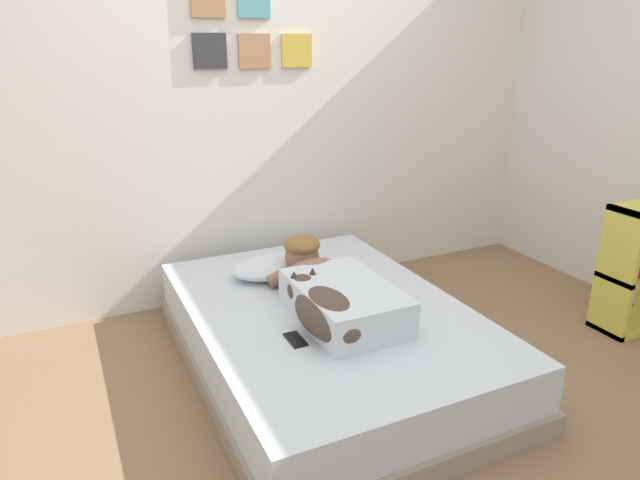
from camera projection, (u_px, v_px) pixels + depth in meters
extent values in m
plane|color=#8C6B4C|center=(382.00, 417.00, 2.55)|extent=(12.33, 12.33, 0.00)
cube|color=silver|center=(254.00, 101.00, 3.50)|extent=(4.17, 0.10, 2.50)
cube|color=#333338|center=(210.00, 51.00, 3.24)|extent=(0.20, 0.02, 0.20)
cube|color=tan|center=(254.00, 51.00, 3.35)|extent=(0.20, 0.02, 0.20)
cube|color=gold|center=(297.00, 51.00, 3.46)|extent=(0.20, 0.02, 0.20)
cube|color=#59A5B2|center=(253.00, 0.00, 3.25)|extent=(0.20, 0.02, 0.20)
cube|color=gray|center=(326.00, 355.00, 2.95)|extent=(1.34, 1.91, 0.11)
cube|color=silver|center=(326.00, 326.00, 2.89)|extent=(1.30, 1.86, 0.23)
ellipsoid|color=silver|center=(277.00, 266.00, 3.22)|extent=(0.52, 0.32, 0.11)
cube|color=silver|center=(344.00, 302.00, 2.69)|extent=(0.42, 0.64, 0.18)
ellipsoid|color=#8C664C|center=(314.00, 273.00, 2.98)|extent=(0.32, 0.20, 0.16)
sphere|color=#8C664C|center=(302.00, 256.00, 3.10)|extent=(0.19, 0.19, 0.19)
ellipsoid|color=olive|center=(302.00, 245.00, 3.08)|extent=(0.20, 0.20, 0.10)
cylinder|color=#8C664C|center=(287.00, 273.00, 3.06)|extent=(0.23, 0.07, 0.14)
cylinder|color=#8C664C|center=(320.00, 267.00, 3.15)|extent=(0.23, 0.07, 0.14)
ellipsoid|color=#4C3D33|center=(328.00, 314.00, 2.56)|extent=(0.26, 0.48, 0.20)
sphere|color=#4C3D33|center=(302.00, 289.00, 2.77)|extent=(0.15, 0.15, 0.15)
cone|color=#3D3028|center=(294.00, 276.00, 2.74)|extent=(0.05, 0.05, 0.05)
cone|color=#3D3028|center=(313.00, 272.00, 2.79)|extent=(0.05, 0.05, 0.05)
cylinder|color=white|center=(339.00, 267.00, 3.25)|extent=(0.09, 0.09, 0.07)
torus|color=white|center=(347.00, 265.00, 3.28)|extent=(0.05, 0.01, 0.05)
cube|color=black|center=(295.00, 340.00, 2.53)|extent=(0.07, 0.14, 0.01)
cube|color=#D8CC4C|center=(615.00, 274.00, 3.16)|extent=(0.03, 0.24, 0.75)
cube|color=#D8CC4C|center=(629.00, 323.00, 3.36)|extent=(0.45, 0.24, 0.03)
cube|color=#D8CC4C|center=(639.00, 273.00, 3.25)|extent=(0.45, 0.24, 0.03)
cube|color=#3F8C59|center=(621.00, 264.00, 3.15)|extent=(0.04, 0.19, 0.15)
cube|color=#B23833|center=(627.00, 263.00, 3.17)|extent=(0.04, 0.15, 0.14)
cube|color=#724C8C|center=(632.00, 261.00, 3.19)|extent=(0.03, 0.15, 0.15)
cube|color=#724C8C|center=(636.00, 261.00, 3.20)|extent=(0.02, 0.19, 0.15)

